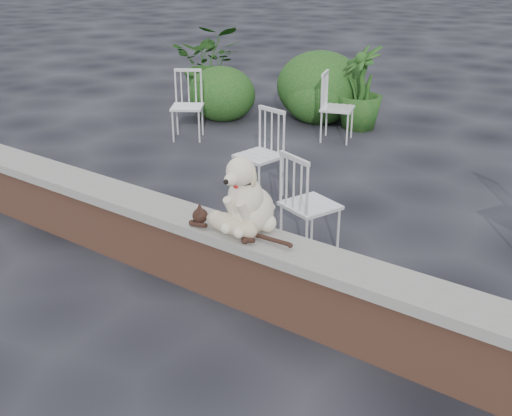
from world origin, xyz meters
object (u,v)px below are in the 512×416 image
Objects in this scene: chair_a at (187,106)px; chair_b at (259,154)px; chair_c at (310,203)px; chair_e at (338,107)px; potted_plant_a at (210,63)px; cat at (231,223)px; potted_plant_b at (361,88)px; dog at (252,191)px.

chair_a is 1.00× the size of chair_b.
chair_c is 3.41m from chair_e.
chair_a is 3.72m from chair_c.
potted_plant_a reaches higher than chair_a.
chair_c is 0.72× the size of potted_plant_a.
chair_a and chair_b have the same top height.
chair_a is (-3.13, 2.99, -0.20)m from cat.
cat is 5.08m from potted_plant_b.
dog is 0.66× the size of chair_e.
dog is at bearing -178.03° from chair_e.
chair_b is 2.29m from chair_e.
potted_plant_a is at bearing 131.87° from cat.
potted_plant_a is at bearing 146.34° from chair_b.
dog is 4.28m from chair_e.
cat is 4.38m from chair_e.
cat is 4.34m from chair_a.
chair_b is 0.72× the size of potted_plant_a.
potted_plant_b is (1.69, 1.87, 0.13)m from chair_a.
dog is at bearing -72.07° from potted_plant_b.
potted_plant_a reaches higher than potted_plant_b.
chair_e reaches higher than cat.
dog is 4.31m from chair_a.
chair_e is (-1.46, 3.08, 0.00)m from chair_c.
chair_e is (-1.50, 3.99, -0.42)m from dog.
chair_a is at bearing -58.42° from potted_plant_a.
cat is at bearing -73.45° from potted_plant_b.
chair_b is (2.03, -1.12, 0.00)m from chair_a.
chair_b is 3.01m from potted_plant_b.
potted_plant_b is at bearing 105.96° from chair_b.
potted_plant_b is (-0.34, 2.99, 0.13)m from chair_b.
chair_a is at bearing 105.19° from chair_e.
chair_c is (-0.04, 0.91, -0.42)m from dog.
dog is at bearing 62.36° from cat.
chair_c is at bearing -41.21° from potted_plant_a.
dog is 6.38m from potted_plant_a.
dog is 2.13m from chair_b.
chair_c and chair_e have the same top height.
potted_plant_a is (-1.13, 1.83, 0.18)m from chair_a.
potted_plant_b is (-1.53, 4.71, -0.29)m from dog.
chair_a is (-3.21, 2.84, -0.42)m from dog.
potted_plant_a is at bearing 88.08° from chair_a.
potted_plant_a reaches higher than chair_c.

